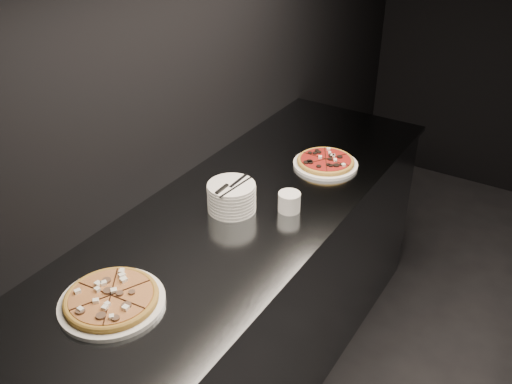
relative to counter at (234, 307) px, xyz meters
The scene contains 7 objects.
wall_left 1.01m from the counter, behind, with size 0.02×5.00×2.80m, color black.
counter is the anchor object (origin of this frame).
pizza_mushroom 0.77m from the counter, 93.97° to the right, with size 0.33×0.33×0.04m.
pizza_tomato 0.75m from the counter, 78.23° to the left, with size 0.29×0.29×0.03m.
plate_stack 0.52m from the counter, 124.95° to the left, with size 0.19×0.19×0.11m.
cutlery 0.58m from the counter, 127.64° to the left, with size 0.07×0.20×0.01m.
ramekin 0.55m from the counter, 45.05° to the left, with size 0.09×0.09×0.08m.
Camera 1 is at (-1.08, -1.50, 2.14)m, focal length 40.00 mm.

